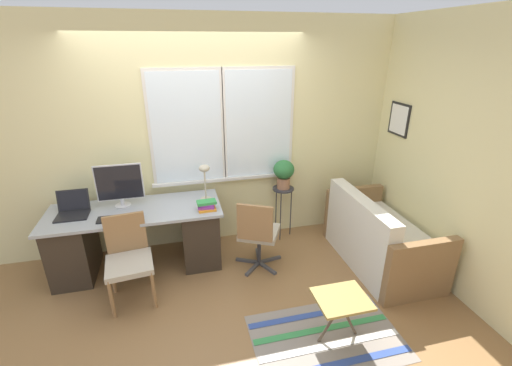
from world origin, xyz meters
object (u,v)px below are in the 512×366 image
at_px(couch_loveseat, 378,240).
at_px(potted_plant, 284,172).
at_px(mouse, 142,215).
at_px(office_chair_swivel, 258,233).
at_px(laptop, 73,210).
at_px(keyboard, 116,218).
at_px(desk_lamp, 205,174).
at_px(book_stack, 207,205).
at_px(folding_stool, 342,301).
at_px(desk_chair_wooden, 129,257).
at_px(plant_stand, 283,194).
at_px(monitor, 120,184).

height_order(couch_loveseat, potted_plant, potted_plant).
xyz_separation_m(mouse, office_chair_swivel, (1.20, -0.17, -0.29)).
height_order(laptop, keyboard, laptop).
xyz_separation_m(desk_lamp, office_chair_swivel, (0.51, -0.43, -0.59)).
xyz_separation_m(book_stack, folding_stool, (0.96, -1.32, -0.37)).
distance_m(desk_lamp, folding_stool, 1.95).
height_order(laptop, book_stack, laptop).
bearing_deg(desk_chair_wooden, keyboard, 102.14).
bearing_deg(desk_chair_wooden, office_chair_swivel, 0.37).
bearing_deg(couch_loveseat, plant_stand, 46.84).
relative_size(book_stack, office_chair_swivel, 0.25).
distance_m(desk_lamp, couch_loveseat, 2.12).
height_order(book_stack, office_chair_swivel, office_chair_swivel).
bearing_deg(potted_plant, monitor, -176.21).
relative_size(keyboard, potted_plant, 1.02).
height_order(mouse, office_chair_swivel, office_chair_swivel).
bearing_deg(keyboard, folding_stool, -35.16).
height_order(book_stack, folding_stool, book_stack).
bearing_deg(desk_lamp, couch_loveseat, -19.40).
height_order(mouse, desk_lamp, desk_lamp).
bearing_deg(mouse, desk_chair_wooden, -113.30).
relative_size(desk_chair_wooden, plant_stand, 1.24).
height_order(monitor, plant_stand, monitor).
xyz_separation_m(mouse, book_stack, (0.67, -0.00, 0.04)).
height_order(keyboard, desk_lamp, desk_lamp).
distance_m(laptop, desk_lamp, 1.42).
bearing_deg(folding_stool, mouse, 140.98).
distance_m(book_stack, couch_loveseat, 1.99).
height_order(laptop, desk_lamp, desk_lamp).
bearing_deg(folding_stool, couch_loveseat, 44.68).
height_order(desk_lamp, desk_chair_wooden, desk_lamp).
relative_size(laptop, couch_loveseat, 0.22).
height_order(keyboard, couch_loveseat, couch_loveseat).
distance_m(laptop, folding_stool, 2.81).
distance_m(desk_chair_wooden, office_chair_swivel, 1.35).
xyz_separation_m(laptop, desk_lamp, (1.39, 0.05, 0.26)).
height_order(monitor, desk_chair_wooden, monitor).
xyz_separation_m(plant_stand, potted_plant, (0.00, 0.00, 0.30)).
distance_m(plant_stand, folding_stool, 1.77).
distance_m(book_stack, office_chair_swivel, 0.64).
bearing_deg(laptop, folding_stool, -33.38).
xyz_separation_m(desk_lamp, plant_stand, (0.99, 0.17, -0.43)).
xyz_separation_m(book_stack, desk_chair_wooden, (-0.81, -0.32, -0.31)).
bearing_deg(mouse, potted_plant, 14.47).
bearing_deg(desk_chair_wooden, plant_stand, 16.19).
height_order(desk_lamp, potted_plant, desk_lamp).
distance_m(desk_lamp, desk_chair_wooden, 1.17).
xyz_separation_m(laptop, plant_stand, (2.38, 0.22, -0.17)).
height_order(mouse, book_stack, book_stack).
relative_size(keyboard, desk_lamp, 0.89).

